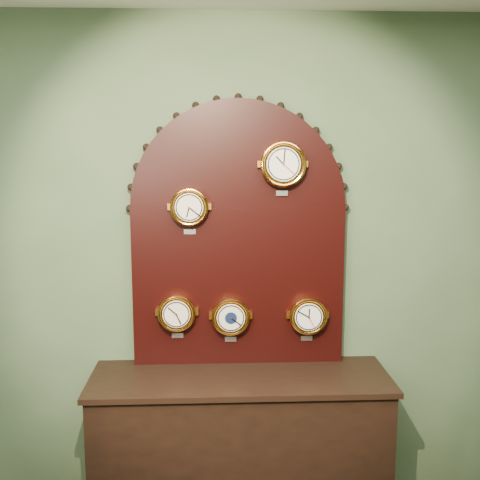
{
  "coord_description": "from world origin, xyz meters",
  "views": [
    {
      "loc": [
        -0.14,
        -0.77,
        2.06
      ],
      "look_at": [
        0.0,
        2.25,
        1.58
      ],
      "focal_mm": 43.25,
      "sensor_mm": 36.0,
      "label": 1
    }
  ],
  "objects_px": {
    "shop_counter": "(240,449)",
    "arabic_clock": "(283,164)",
    "display_board": "(238,226)",
    "roman_clock": "(189,207)",
    "hygrometer": "(177,313)",
    "tide_clock": "(308,316)",
    "barometer": "(231,316)"
  },
  "relations": [
    {
      "from": "display_board",
      "to": "arabic_clock",
      "type": "relative_size",
      "value": 5.11
    },
    {
      "from": "barometer",
      "to": "display_board",
      "type": "bearing_deg",
      "value": 55.14
    },
    {
      "from": "hygrometer",
      "to": "arabic_clock",
      "type": "bearing_deg",
      "value": -0.09
    },
    {
      "from": "display_board",
      "to": "tide_clock",
      "type": "bearing_deg",
      "value": -9.56
    },
    {
      "from": "display_board",
      "to": "shop_counter",
      "type": "bearing_deg",
      "value": -90.0
    },
    {
      "from": "shop_counter",
      "to": "arabic_clock",
      "type": "distance_m",
      "value": 1.6
    },
    {
      "from": "display_board",
      "to": "roman_clock",
      "type": "xyz_separation_m",
      "value": [
        -0.27,
        -0.07,
        0.12
      ]
    },
    {
      "from": "display_board",
      "to": "barometer",
      "type": "xyz_separation_m",
      "value": [
        -0.05,
        -0.07,
        -0.5
      ]
    },
    {
      "from": "arabic_clock",
      "to": "barometer",
      "type": "xyz_separation_m",
      "value": [
        -0.29,
        0.0,
        -0.85
      ]
    },
    {
      "from": "shop_counter",
      "to": "roman_clock",
      "type": "distance_m",
      "value": 1.38
    },
    {
      "from": "barometer",
      "to": "roman_clock",
      "type": "bearing_deg",
      "value": 179.92
    },
    {
      "from": "hygrometer",
      "to": "tide_clock",
      "type": "distance_m",
      "value": 0.74
    },
    {
      "from": "arabic_clock",
      "to": "tide_clock",
      "type": "distance_m",
      "value": 0.87
    },
    {
      "from": "display_board",
      "to": "tide_clock",
      "type": "xyz_separation_m",
      "value": [
        0.39,
        -0.07,
        -0.51
      ]
    },
    {
      "from": "shop_counter",
      "to": "roman_clock",
      "type": "height_order",
      "value": "roman_clock"
    },
    {
      "from": "display_board",
      "to": "hygrometer",
      "type": "height_order",
      "value": "display_board"
    },
    {
      "from": "shop_counter",
      "to": "tide_clock",
      "type": "height_order",
      "value": "tide_clock"
    },
    {
      "from": "shop_counter",
      "to": "hygrometer",
      "type": "distance_m",
      "value": 0.84
    },
    {
      "from": "shop_counter",
      "to": "arabic_clock",
      "type": "relative_size",
      "value": 5.34
    },
    {
      "from": "display_board",
      "to": "roman_clock",
      "type": "relative_size",
      "value": 5.88
    },
    {
      "from": "shop_counter",
      "to": "arabic_clock",
      "type": "xyz_separation_m",
      "value": [
        0.24,
        0.15,
        1.57
      ]
    },
    {
      "from": "tide_clock",
      "to": "roman_clock",
      "type": "bearing_deg",
      "value": 179.99
    },
    {
      "from": "tide_clock",
      "to": "hygrometer",
      "type": "bearing_deg",
      "value": 179.99
    },
    {
      "from": "roman_clock",
      "to": "tide_clock",
      "type": "xyz_separation_m",
      "value": [
        0.66,
        -0.0,
        -0.62
      ]
    },
    {
      "from": "display_board",
      "to": "tide_clock",
      "type": "relative_size",
      "value": 5.76
    },
    {
      "from": "shop_counter",
      "to": "barometer",
      "type": "height_order",
      "value": "barometer"
    },
    {
      "from": "shop_counter",
      "to": "arabic_clock",
      "type": "bearing_deg",
      "value": 32.48
    },
    {
      "from": "barometer",
      "to": "tide_clock",
      "type": "relative_size",
      "value": 1.0
    },
    {
      "from": "hygrometer",
      "to": "tide_clock",
      "type": "bearing_deg",
      "value": -0.01
    },
    {
      "from": "hygrometer",
      "to": "barometer",
      "type": "bearing_deg",
      "value": -0.05
    },
    {
      "from": "shop_counter",
      "to": "hygrometer",
      "type": "xyz_separation_m",
      "value": [
        -0.35,
        0.15,
        0.75
      ]
    },
    {
      "from": "hygrometer",
      "to": "shop_counter",
      "type": "bearing_deg",
      "value": -23.73
    }
  ]
}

